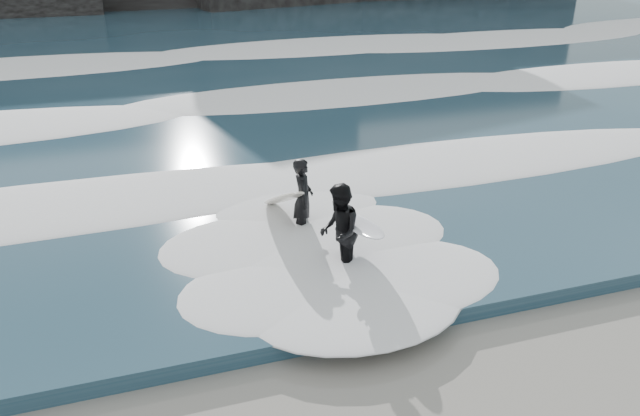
{
  "coord_description": "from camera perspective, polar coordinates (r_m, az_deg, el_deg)",
  "views": [
    {
      "loc": [
        -2.54,
        -4.25,
        5.97
      ],
      "look_at": [
        0.74,
        5.92,
        1.0
      ],
      "focal_mm": 35.0,
      "sensor_mm": 36.0,
      "label": 1
    }
  ],
  "objects": [
    {
      "name": "surfer_right",
      "position": [
        11.11,
        1.95,
        -2.15
      ],
      "size": [
        1.2,
        1.98,
        1.8
      ],
      "color": "black",
      "rests_on": "ground"
    },
    {
      "name": "surfer_left",
      "position": [
        12.56,
        -2.07,
        0.89
      ],
      "size": [
        1.03,
        2.09,
        1.69
      ],
      "color": "black",
      "rests_on": "ground"
    },
    {
      "name": "foam_mid",
      "position": [
        21.15,
        -10.49,
        9.32
      ],
      "size": [
        60.0,
        4.0,
        0.24
      ],
      "primitive_type": "ellipsoid",
      "color": "white",
      "rests_on": "sea"
    },
    {
      "name": "sea",
      "position": [
        33.85,
        -13.75,
        14.36
      ],
      "size": [
        90.0,
        52.0,
        0.3
      ],
      "primitive_type": "cube",
      "color": "#223E50",
      "rests_on": "ground"
    },
    {
      "name": "foam_near",
      "position": [
        14.59,
        -6.5,
        2.35
      ],
      "size": [
        60.0,
        3.2,
        0.2
      ],
      "primitive_type": "ellipsoid",
      "color": "white",
      "rests_on": "sea"
    },
    {
      "name": "foam_far",
      "position": [
        29.87,
        -13.07,
        13.68
      ],
      "size": [
        60.0,
        4.8,
        0.3
      ],
      "primitive_type": "ellipsoid",
      "color": "white",
      "rests_on": "sea"
    }
  ]
}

